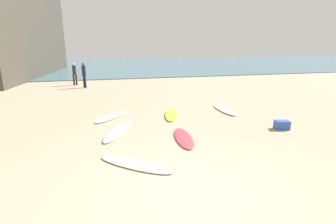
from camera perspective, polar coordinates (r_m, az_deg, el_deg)
The scene contains 11 objects.
ground_plane at distance 5.80m, azimuth 5.37°, elevation -16.80°, with size 120.00×120.00×0.00m, color tan.
ocean_water at distance 43.99m, azimuth -12.47°, elevation 10.50°, with size 120.00×40.00×0.08m, color slate.
surfboard_0 at distance 8.53m, azimuth 3.55°, elevation -5.83°, with size 0.57×2.02×0.08m, color #E54351.
surfboard_1 at distance 6.77m, azimuth -7.50°, elevation -11.66°, with size 0.52×2.19×0.06m, color silver.
surfboard_2 at distance 12.46m, azimuth 12.68°, elevation 0.51°, with size 0.59×2.20×0.09m, color #E5EDC9.
surfboard_3 at distance 11.36m, azimuth 0.68°, elevation -0.51°, with size 0.53×2.24×0.09m, color yellow.
surfboard_4 at distance 11.27m, azimuth -12.71°, elevation -1.02°, with size 0.54×2.14×0.08m, color white.
surfboard_5 at distance 9.33m, azimuth -11.29°, elevation -4.23°, with size 0.53×2.45×0.09m, color white.
beachgoer_near at distance 21.38m, azimuth -20.43°, elevation 8.35°, with size 0.37×0.37×1.77m.
beachgoer_mid at distance 19.78m, azimuth -18.49°, elevation 8.24°, with size 0.38×0.38×1.86m.
beach_cooler at distance 10.37m, azimuth 24.39°, elevation -2.68°, with size 0.52×0.33×0.32m, color #2D56B2.
Camera 1 is at (-1.74, -4.63, 3.03)m, focal length 26.92 mm.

